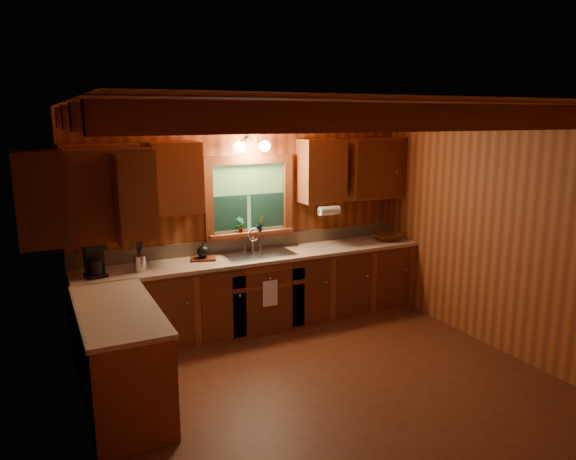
# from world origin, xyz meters

# --- Properties ---
(room) EXTENTS (4.20, 4.20, 4.20)m
(room) POSITION_xyz_m (0.00, 0.00, 1.30)
(room) COLOR #4D2312
(room) RESTS_ON ground
(ceiling_beams) EXTENTS (4.20, 2.54, 0.18)m
(ceiling_beams) POSITION_xyz_m (0.00, 0.00, 2.49)
(ceiling_beams) COLOR brown
(ceiling_beams) RESTS_ON room
(base_cabinets) EXTENTS (4.20, 2.22, 0.86)m
(base_cabinets) POSITION_xyz_m (-0.49, 1.28, 0.43)
(base_cabinets) COLOR brown
(base_cabinets) RESTS_ON ground
(countertop) EXTENTS (4.20, 2.24, 0.04)m
(countertop) POSITION_xyz_m (-0.48, 1.29, 0.88)
(countertop) COLOR tan
(countertop) RESTS_ON base_cabinets
(backsplash) EXTENTS (4.20, 0.02, 0.16)m
(backsplash) POSITION_xyz_m (0.00, 1.89, 0.98)
(backsplash) COLOR tan
(backsplash) RESTS_ON room
(dishwasher_panel) EXTENTS (0.02, 0.60, 0.80)m
(dishwasher_panel) POSITION_xyz_m (-1.47, 0.68, 0.43)
(dishwasher_panel) COLOR white
(dishwasher_panel) RESTS_ON base_cabinets
(upper_cabinets) EXTENTS (4.19, 1.77, 0.78)m
(upper_cabinets) POSITION_xyz_m (-0.56, 1.42, 1.84)
(upper_cabinets) COLOR brown
(upper_cabinets) RESTS_ON room
(window) EXTENTS (1.12, 0.08, 1.00)m
(window) POSITION_xyz_m (0.00, 1.87, 1.53)
(window) COLOR brown
(window) RESTS_ON room
(window_sill) EXTENTS (1.06, 0.14, 0.04)m
(window_sill) POSITION_xyz_m (0.00, 1.82, 1.12)
(window_sill) COLOR brown
(window_sill) RESTS_ON room
(wall_sconce) EXTENTS (0.45, 0.21, 0.17)m
(wall_sconce) POSITION_xyz_m (0.00, 1.75, 2.16)
(wall_sconce) COLOR black
(wall_sconce) RESTS_ON room
(paper_towel_roll) EXTENTS (0.27, 0.11, 0.11)m
(paper_towel_roll) POSITION_xyz_m (0.92, 1.53, 1.37)
(paper_towel_roll) COLOR white
(paper_towel_roll) RESTS_ON upper_cabinets
(dish_towel) EXTENTS (0.18, 0.01, 0.30)m
(dish_towel) POSITION_xyz_m (0.00, 1.26, 0.52)
(dish_towel) COLOR white
(dish_towel) RESTS_ON base_cabinets
(sink) EXTENTS (0.82, 0.48, 0.43)m
(sink) POSITION_xyz_m (0.00, 1.60, 0.86)
(sink) COLOR silver
(sink) RESTS_ON countertop
(coffee_maker) EXTENTS (0.19, 0.24, 0.34)m
(coffee_maker) POSITION_xyz_m (-1.84, 1.54, 1.07)
(coffee_maker) COLOR black
(coffee_maker) RESTS_ON countertop
(utensil_crock) EXTENTS (0.13, 0.13, 0.37)m
(utensil_crock) POSITION_xyz_m (-1.39, 1.52, 0.99)
(utensil_crock) COLOR silver
(utensil_crock) RESTS_ON countertop
(cutting_board) EXTENTS (0.32, 0.26, 0.02)m
(cutting_board) POSITION_xyz_m (-0.66, 1.66, 0.91)
(cutting_board) COLOR #522311
(cutting_board) RESTS_ON countertop
(teakettle) EXTENTS (0.14, 0.14, 0.18)m
(teakettle) POSITION_xyz_m (-0.66, 1.66, 1.00)
(teakettle) COLOR black
(teakettle) RESTS_ON cutting_board
(wicker_basket) EXTENTS (0.44, 0.44, 0.09)m
(wicker_basket) POSITION_xyz_m (1.82, 1.54, 0.94)
(wicker_basket) COLOR #48230C
(wicker_basket) RESTS_ON countertop
(potted_plant_left) EXTENTS (0.12, 0.10, 0.19)m
(potted_plant_left) POSITION_xyz_m (-0.14, 1.81, 1.24)
(potted_plant_left) COLOR #522311
(potted_plant_left) RESTS_ON window_sill
(potted_plant_right) EXTENTS (0.11, 0.10, 0.18)m
(potted_plant_right) POSITION_xyz_m (0.10, 1.79, 1.23)
(potted_plant_right) COLOR #522311
(potted_plant_right) RESTS_ON window_sill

